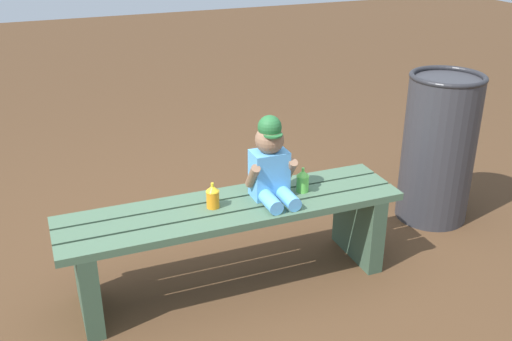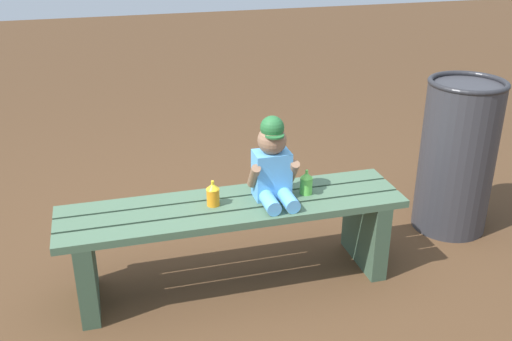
{
  "view_description": "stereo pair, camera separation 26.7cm",
  "coord_description": "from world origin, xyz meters",
  "px_view_note": "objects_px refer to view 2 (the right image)",
  "views": [
    {
      "loc": [
        -0.8,
        -2.31,
        1.71
      ],
      "look_at": [
        0.1,
        -0.05,
        0.61
      ],
      "focal_mm": 41.5,
      "sensor_mm": 36.0,
      "label": 1
    },
    {
      "loc": [
        -0.55,
        -2.4,
        1.71
      ],
      "look_at": [
        0.1,
        -0.05,
        0.61
      ],
      "focal_mm": 41.5,
      "sensor_mm": 36.0,
      "label": 2
    }
  ],
  "objects_px": {
    "sippy_cup_left": "(213,194)",
    "sippy_cup_right": "(306,183)",
    "child_figure": "(273,164)",
    "park_bench": "(234,229)",
    "trash_bin": "(457,156)"
  },
  "relations": [
    {
      "from": "sippy_cup_right",
      "to": "child_figure",
      "type": "bearing_deg",
      "value": -179.49
    },
    {
      "from": "sippy_cup_right",
      "to": "trash_bin",
      "type": "distance_m",
      "value": 0.99
    },
    {
      "from": "park_bench",
      "to": "child_figure",
      "type": "xyz_separation_m",
      "value": [
        0.2,
        0.01,
        0.31
      ]
    },
    {
      "from": "park_bench",
      "to": "sippy_cup_right",
      "type": "xyz_separation_m",
      "value": [
        0.37,
        0.01,
        0.19
      ]
    },
    {
      "from": "park_bench",
      "to": "child_figure",
      "type": "bearing_deg",
      "value": 2.55
    },
    {
      "from": "child_figure",
      "to": "trash_bin",
      "type": "bearing_deg",
      "value": 10.54
    },
    {
      "from": "park_bench",
      "to": "sippy_cup_right",
      "type": "bearing_deg",
      "value": 1.6
    },
    {
      "from": "sippy_cup_left",
      "to": "sippy_cup_right",
      "type": "relative_size",
      "value": 1.0
    },
    {
      "from": "park_bench",
      "to": "sippy_cup_left",
      "type": "bearing_deg",
      "value": 173.69
    },
    {
      "from": "child_figure",
      "to": "trash_bin",
      "type": "distance_m",
      "value": 1.17
    },
    {
      "from": "park_bench",
      "to": "trash_bin",
      "type": "height_order",
      "value": "trash_bin"
    },
    {
      "from": "sippy_cup_right",
      "to": "park_bench",
      "type": "bearing_deg",
      "value": -178.4
    },
    {
      "from": "park_bench",
      "to": "sippy_cup_left",
      "type": "relative_size",
      "value": 13.1
    },
    {
      "from": "sippy_cup_right",
      "to": "trash_bin",
      "type": "xyz_separation_m",
      "value": [
        0.97,
        0.21,
        -0.05
      ]
    },
    {
      "from": "child_figure",
      "to": "sippy_cup_right",
      "type": "distance_m",
      "value": 0.21
    }
  ]
}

